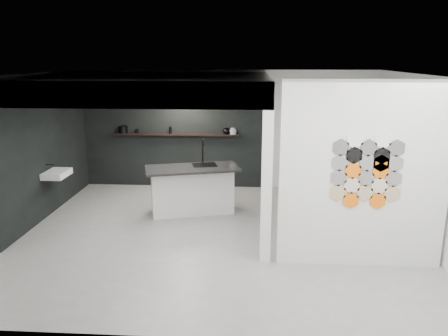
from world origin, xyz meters
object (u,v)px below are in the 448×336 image
wall_basin (57,174)px  stockpot (123,129)px  kitchen_island (192,189)px  kettle (226,131)px  bottle_dark (170,130)px  glass_bowl (233,132)px  utensil_cup (137,131)px  partition_panel (363,176)px  glass_vase (233,131)px

wall_basin → stockpot: (0.77, 2.07, 0.55)m
kitchen_island → stockpot: size_ratio=9.58×
wall_basin → kettle: size_ratio=3.37×
wall_basin → bottle_dark: bottle_dark is taller
glass_bowl → bottle_dark: 1.49m
bottle_dark → utensil_cup: 0.80m
kitchen_island → glass_bowl: kitchen_island is taller
kitchen_island → stockpot: bearing=121.3°
partition_panel → utensil_cup: (-4.37, 3.87, -0.03)m
kitchen_island → utensil_cup: bearing=115.7°
partition_panel → kitchen_island: (-2.82, 2.10, -0.90)m
partition_panel → utensil_cup: bearing=138.5°
kitchen_island → kettle: 2.07m
kitchen_island → kettle: size_ratio=11.14×
partition_panel → wall_basin: size_ratio=4.67×
kitchen_island → glass_vase: kitchen_island is taller
partition_panel → bottle_dark: partition_panel is taller
wall_basin → bottle_dark: bearing=47.4°
stockpot → kettle: (2.46, 0.00, -0.01)m
wall_basin → kettle: bearing=32.6°
kitchen_island → stockpot: 2.74m
wall_basin → glass_bowl: 4.00m
wall_basin → stockpot: stockpot is taller
bottle_dark → utensil_cup: bottle_dark is taller
partition_panel → stockpot: (-4.70, 3.87, 0.00)m
partition_panel → wall_basin: bearing=161.8°
stockpot → utensil_cup: size_ratio=2.21×
bottle_dark → kitchen_island: bearing=-67.2°
stockpot → glass_vase: bearing=0.0°
glass_vase → stockpot: bearing=180.0°
wall_basin → utensil_cup: bearing=62.0°
partition_panel → glass_bowl: bearing=118.2°
partition_panel → utensil_cup: partition_panel is taller
kettle → glass_vase: bearing=-6.9°
kettle → glass_bowl: 0.16m
glass_bowl → bottle_dark: bottle_dark is taller
wall_basin → glass_bowl: (3.39, 2.07, 0.53)m
wall_basin → stockpot: 2.27m
glass_bowl → glass_vase: (0.00, 0.00, 0.02)m
kitchen_island → bottle_dark: (-0.74, 1.77, 0.90)m
stockpot → bottle_dark: stockpot is taller
kettle → glass_bowl: size_ratio=1.11×
glass_bowl → glass_vase: bearing=0.0°
kettle → wall_basin: bearing=-154.3°
stockpot → kitchen_island: bearing=-43.3°
kettle → glass_vase: (0.16, 0.00, -0.00)m
kitchen_island → partition_panel: bearing=-52.1°
partition_panel → bottle_dark: 5.26m
wall_basin → glass_vase: glass_vase is taller
wall_basin → kitchen_island: kitchen_island is taller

